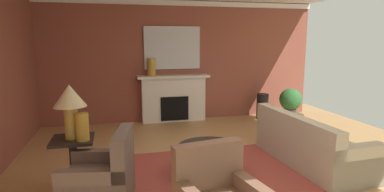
# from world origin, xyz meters

# --- Properties ---
(ground_plane) EXTENTS (8.82, 8.82, 0.00)m
(ground_plane) POSITION_xyz_m (0.00, 0.00, 0.00)
(ground_plane) COLOR tan
(wall_fireplace) EXTENTS (7.27, 0.12, 3.01)m
(wall_fireplace) POSITION_xyz_m (0.00, 3.45, 1.51)
(wall_fireplace) COLOR brown
(wall_fireplace) RESTS_ON ground_plane
(crown_moulding) EXTENTS (7.27, 0.08, 0.12)m
(crown_moulding) POSITION_xyz_m (0.00, 3.37, 2.93)
(crown_moulding) COLOR white
(area_rug) EXTENTS (3.00, 2.26, 0.01)m
(area_rug) POSITION_xyz_m (-0.21, -0.12, 0.01)
(area_rug) COLOR #993D33
(area_rug) RESTS_ON ground_plane
(fireplace) EXTENTS (1.80, 0.35, 1.17)m
(fireplace) POSITION_xyz_m (-0.15, 3.24, 0.56)
(fireplace) COLOR white
(fireplace) RESTS_ON ground_plane
(mantel_mirror) EXTENTS (1.41, 0.04, 1.05)m
(mantel_mirror) POSITION_xyz_m (-0.15, 3.36, 1.85)
(mantel_mirror) COLOR silver
(sofa) EXTENTS (1.01, 2.14, 0.85)m
(sofa) POSITION_xyz_m (1.51, -0.09, 0.30)
(sofa) COLOR #BCB299
(sofa) RESTS_ON ground_plane
(armchair_near_window) EXTENTS (0.93, 0.93, 0.95)m
(armchair_near_window) POSITION_xyz_m (-1.78, -0.67, 0.31)
(armchair_near_window) COLOR brown
(armchair_near_window) RESTS_ON ground_plane
(coffee_table) EXTENTS (1.00, 1.00, 0.45)m
(coffee_table) POSITION_xyz_m (-0.21, -0.12, 0.34)
(coffee_table) COLOR black
(coffee_table) RESTS_ON ground_plane
(side_table) EXTENTS (0.56, 0.56, 0.70)m
(side_table) POSITION_xyz_m (-2.18, -0.05, 0.40)
(side_table) COLOR black
(side_table) RESTS_ON ground_plane
(table_lamp) EXTENTS (0.44, 0.44, 0.75)m
(table_lamp) POSITION_xyz_m (-2.18, -0.05, 1.22)
(table_lamp) COLOR #B28E38
(table_lamp) RESTS_ON side_table
(vase_on_side_table) EXTENTS (0.17, 0.17, 0.38)m
(vase_on_side_table) POSITION_xyz_m (-2.03, -0.17, 0.89)
(vase_on_side_table) COLOR #B7892D
(vase_on_side_table) RESTS_ON side_table
(vase_mantel_left) EXTENTS (0.20, 0.20, 0.43)m
(vase_mantel_left) POSITION_xyz_m (-0.70, 3.19, 1.39)
(vase_mantel_left) COLOR #B7892D
(vase_mantel_left) RESTS_ON fireplace
(vase_tall_corner) EXTENTS (0.31, 0.31, 0.66)m
(vase_tall_corner) POSITION_xyz_m (2.15, 2.94, 0.33)
(vase_tall_corner) COLOR black
(vase_tall_corner) RESTS_ON ground_plane
(book_red_cover) EXTENTS (0.27, 0.22, 0.05)m
(book_red_cover) POSITION_xyz_m (-0.06, -0.29, 0.48)
(book_red_cover) COLOR navy
(book_red_cover) RESTS_ON coffee_table
(book_art_folio) EXTENTS (0.26, 0.22, 0.04)m
(book_art_folio) POSITION_xyz_m (-0.12, -0.29, 0.53)
(book_art_folio) COLOR navy
(book_art_folio) RESTS_ON coffee_table
(potted_plant) EXTENTS (0.56, 0.56, 0.83)m
(potted_plant) POSITION_xyz_m (2.75, 2.59, 0.49)
(potted_plant) COLOR #333333
(potted_plant) RESTS_ON ground_plane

